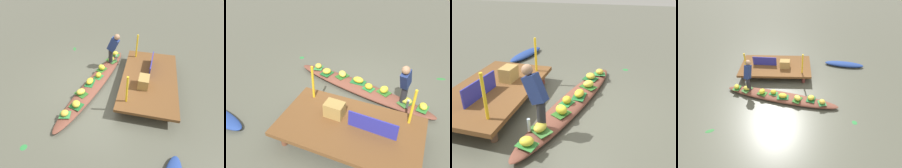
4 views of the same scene
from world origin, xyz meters
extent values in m
plane|color=#535447|center=(0.00, 0.00, 0.00)|extent=(40.00, 40.00, 0.00)
cube|color=brown|center=(-0.34, 1.83, 0.36)|extent=(3.20, 1.80, 0.10)
cylinder|color=brown|center=(-1.62, 1.11, 0.15)|extent=(0.14, 0.14, 0.31)
cylinder|color=brown|center=(0.94, 1.11, 0.15)|extent=(0.14, 0.14, 0.31)
cylinder|color=brown|center=(0.94, 2.55, 0.15)|extent=(0.14, 0.14, 0.31)
ellipsoid|color=brown|center=(0.00, 0.00, 0.10)|extent=(4.50, 1.62, 0.20)
ellipsoid|color=navy|center=(3.01, 2.51, 0.09)|extent=(1.91, 0.75, 0.19)
cube|color=#348544|center=(1.57, -0.40, 0.21)|extent=(0.33, 0.36, 0.01)
ellipsoid|color=gold|center=(1.57, -0.40, 0.28)|extent=(0.30, 0.30, 0.15)
cube|color=#1F6830|center=(0.11, -0.12, 0.21)|extent=(0.45, 0.29, 0.01)
ellipsoid|color=yellow|center=(0.11, -0.12, 0.29)|extent=(0.34, 0.25, 0.17)
cube|color=#397231|center=(-1.36, 0.29, 0.21)|extent=(0.46, 0.50, 0.01)
ellipsoid|color=gold|center=(-1.36, 0.29, 0.28)|extent=(0.33, 0.27, 0.15)
cube|color=#327E34|center=(-1.79, 0.37, 0.21)|extent=(0.32, 0.38, 0.01)
ellipsoid|color=yellow|center=(-1.79, 0.37, 0.29)|extent=(0.25, 0.29, 0.16)
cube|color=#306B25|center=(-0.71, 0.08, 0.21)|extent=(0.44, 0.40, 0.01)
ellipsoid|color=yellow|center=(-0.71, 0.08, 0.31)|extent=(0.31, 0.32, 0.20)
cube|color=#1D632C|center=(1.18, -0.21, 0.21)|extent=(0.39, 0.43, 0.01)
ellipsoid|color=gold|center=(1.18, -0.21, 0.29)|extent=(0.35, 0.34, 0.16)
cube|color=#296422|center=(0.66, -0.24, 0.21)|extent=(0.42, 0.47, 0.01)
ellipsoid|color=yellow|center=(0.66, -0.24, 0.29)|extent=(0.34, 0.35, 0.17)
cube|color=#29803B|center=(-0.27, 0.08, 0.21)|extent=(0.37, 0.34, 0.01)
ellipsoid|color=gold|center=(-0.27, 0.08, 0.29)|extent=(0.24, 0.21, 0.17)
cylinder|color=#28282D|center=(-1.27, 0.29, 0.48)|extent=(0.16, 0.16, 0.55)
cube|color=navy|center=(-1.24, 0.40, 0.99)|extent=(0.28, 0.49, 0.59)
sphere|color=#9E7556|center=(-1.21, 0.54, 1.32)|extent=(0.20, 0.20, 0.20)
cylinder|color=silver|center=(-1.41, 0.49, 0.33)|extent=(0.06, 0.06, 0.25)
cube|color=#2B2D9B|center=(-0.84, 1.83, 0.61)|extent=(1.09, 0.08, 0.40)
cylinder|color=yellow|center=(-1.54, 1.23, 0.86)|extent=(0.06, 0.06, 0.91)
cylinder|color=yellow|center=(0.86, 1.23, 0.86)|extent=(0.06, 0.06, 0.91)
cube|color=#A38143|center=(0.10, 1.65, 0.58)|extent=(0.45, 0.33, 0.35)
ellipsoid|color=#2C803D|center=(2.63, -1.11, 0.00)|extent=(0.25, 0.25, 0.01)
camera|label=1|loc=(4.44, 1.60, 4.26)|focal=28.90mm
camera|label=2|loc=(-1.48, 5.20, 4.05)|focal=36.19mm
camera|label=3|loc=(-4.59, -1.05, 2.81)|focal=37.24mm
camera|label=4|loc=(0.53, -5.05, 4.79)|focal=28.17mm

